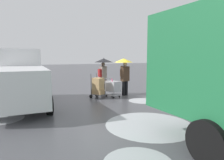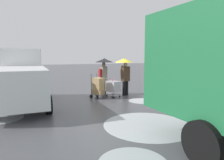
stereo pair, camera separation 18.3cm
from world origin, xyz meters
The scene contains 9 objects.
ground_plane centered at (0.00, 0.00, 0.00)m, with size 90.00×90.00×0.00m, color #4C4C51.
slush_patch_near_cluster centered at (4.90, 2.23, 0.00)m, with size 1.53×1.53×0.01m, color #ADAFB5.
slush_patch_under_van centered at (-1.30, 1.93, 0.00)m, with size 1.33×1.33×0.01m, color silver.
slush_patch_mid_street centered at (0.49, 5.03, 0.00)m, with size 2.87×2.87×0.01m, color silver.
cargo_van_parked_right centered at (4.16, 0.46, 1.18)m, with size 2.35×5.41×2.60m.
shopping_cart_vendor centered at (-0.38, 0.47, 0.57)m, with size 0.74×0.93×1.04m.
hand_dolly_boxes centered at (0.47, 0.41, 0.63)m, with size 0.78×0.86×1.32m.
pedestrian_pink_side centered at (-1.18, 0.29, 1.57)m, with size 1.04×1.04×2.15m.
pedestrian_black_side centered at (-0.18, -0.36, 1.57)m, with size 1.04×1.04×2.15m.
Camera 2 is at (4.16, 10.33, 2.24)m, focal length 32.23 mm.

